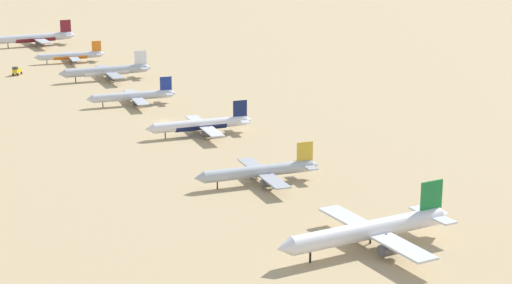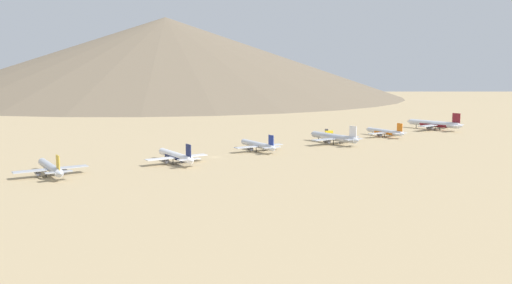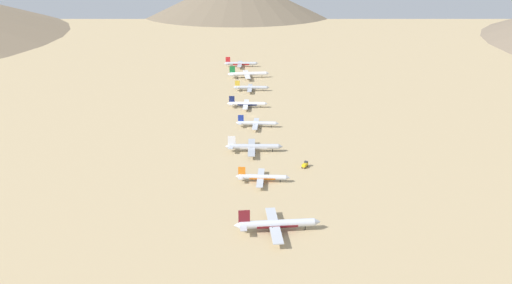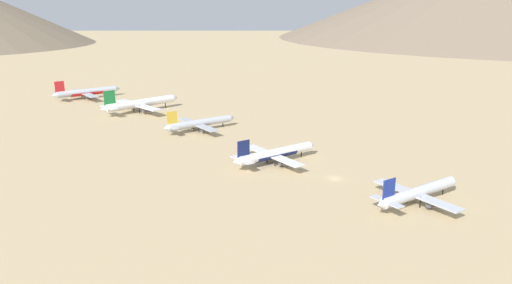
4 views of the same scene
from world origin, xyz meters
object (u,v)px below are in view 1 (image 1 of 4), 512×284
parked_jet_5 (260,171)px  parked_jet_1 (71,56)px  parked_jet_0 (36,38)px  parked_jet_2 (107,71)px  parked_jet_6 (370,230)px  parked_jet_4 (201,125)px  service_truck (17,70)px  parked_jet_3 (133,96)px

parked_jet_5 → parked_jet_1: bearing=-80.6°
parked_jet_0 → parked_jet_1: size_ratio=1.31×
parked_jet_1 → parked_jet_2: size_ratio=0.83×
parked_jet_1 → parked_jet_2: parked_jet_2 is taller
parked_jet_0 → parked_jet_1: bearing=103.5°
parked_jet_5 → parked_jet_6: parked_jet_6 is taller
parked_jet_6 → parked_jet_2: bearing=-81.2°
parked_jet_2 → parked_jet_1: bearing=-76.4°
parked_jet_1 → parked_jet_2: (-11.69, 48.34, 0.68)m
parked_jet_2 → parked_jet_4: (-18.76, 103.74, -0.41)m
parked_jet_4 → service_truck: size_ratio=6.52×
parked_jet_2 → parked_jet_5: (-22.72, 159.34, -0.42)m
parked_jet_0 → service_truck: bearing=81.9°
parked_jet_0 → parked_jet_6: (-58.42, 317.43, 0.15)m
parked_jet_5 → parked_jet_0: bearing=-79.7°
parked_jet_2 → parked_jet_6: (-32.85, 211.35, 0.52)m
parked_jet_0 → service_truck: parked_jet_0 is taller
service_truck → parked_jet_1: bearing=-135.2°
parked_jet_6 → service_truck: size_ratio=8.04×
parked_jet_2 → parked_jet_6: parked_jet_6 is taller
parked_jet_1 → parked_jet_3: parked_jet_3 is taller
parked_jet_2 → service_truck: 43.86m
parked_jet_1 → parked_jet_5: parked_jet_5 is taller
parked_jet_2 → parked_jet_6: size_ratio=0.90×
parked_jet_3 → parked_jet_4: (-14.94, 51.36, 0.16)m
parked_jet_2 → parked_jet_3: bearing=94.2°
parked_jet_5 → service_truck: 191.74m
parked_jet_0 → parked_jet_1: 59.39m
parked_jet_4 → parked_jet_1: bearing=-78.7°
parked_jet_2 → parked_jet_3: 52.52m
parked_jet_0 → parked_jet_2: (-25.57, 106.08, -0.37)m
parked_jet_2 → parked_jet_5: 160.95m
parked_jet_0 → service_truck: 84.25m
parked_jet_0 → parked_jet_1: (-13.88, 57.74, -1.05)m
parked_jet_1 → service_truck: (25.79, 25.64, -1.20)m
parked_jet_2 → parked_jet_5: parked_jet_2 is taller
parked_jet_0 → parked_jet_5: parked_jet_0 is taller
parked_jet_2 → parked_jet_5: size_ratio=1.13×
parked_jet_1 → service_truck: 36.39m
parked_jet_0 → parked_jet_5: (-48.28, 265.41, -0.79)m
service_truck → parked_jet_2: bearing=148.8°
service_truck → parked_jet_6: bearing=106.7°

